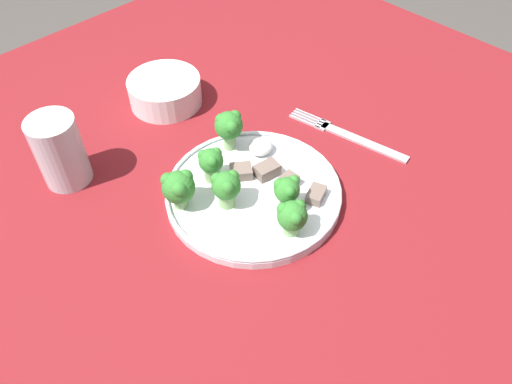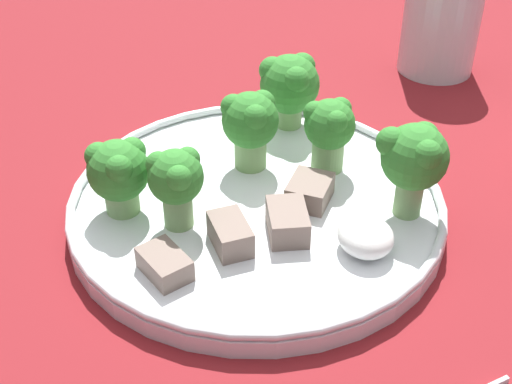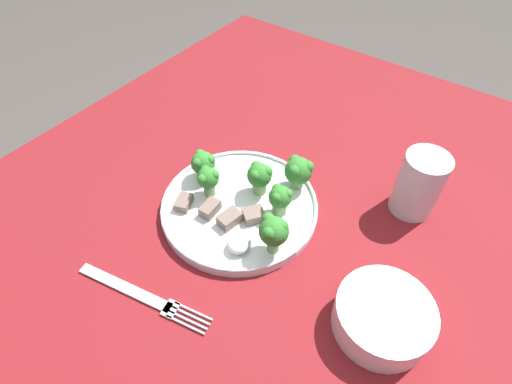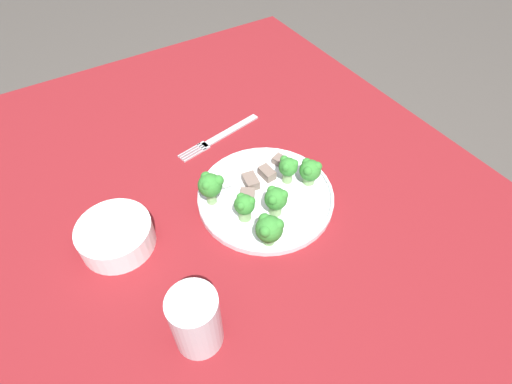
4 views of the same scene
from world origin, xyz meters
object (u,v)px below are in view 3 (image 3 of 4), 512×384
object	(u,v)px
cream_bowl	(383,317)
fork	(141,295)
drinking_glass	(418,187)
dinner_plate	(240,206)

from	to	relation	value
cream_bowl	fork	bearing A→B (deg)	-61.36
cream_bowl	drinking_glass	world-z (taller)	drinking_glass
dinner_plate	fork	xyz separation A→B (m)	(0.20, -0.01, -0.01)
drinking_glass	fork	bearing A→B (deg)	-32.55
dinner_plate	cream_bowl	bearing A→B (deg)	79.73
dinner_plate	drinking_glass	xyz separation A→B (m)	(-0.17, 0.22, 0.04)
dinner_plate	fork	world-z (taller)	dinner_plate
cream_bowl	drinking_glass	distance (m)	0.22
cream_bowl	drinking_glass	bearing A→B (deg)	-168.49
fork	cream_bowl	bearing A→B (deg)	118.64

